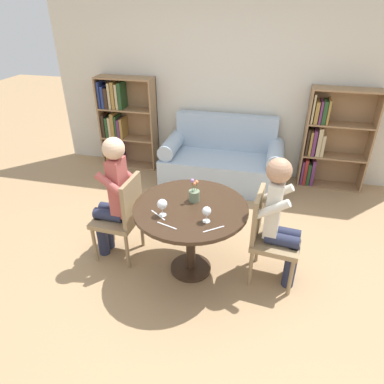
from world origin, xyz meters
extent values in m
plane|color=tan|center=(0.00, 0.00, 0.00)|extent=(16.00, 16.00, 0.00)
cube|color=beige|center=(0.00, 2.32, 1.35)|extent=(5.20, 0.05, 2.70)
cylinder|color=#382619|center=(0.00, 0.00, 0.72)|extent=(1.03, 1.03, 0.03)
cylinder|color=#382619|center=(0.00, 0.00, 0.36)|extent=(0.09, 0.09, 0.67)
cylinder|color=#382619|center=(0.00, 0.00, 0.01)|extent=(0.40, 0.40, 0.03)
cube|color=#9EB2C6|center=(0.00, 1.84, 0.21)|extent=(1.65, 0.80, 0.42)
cube|color=#9EB2C6|center=(0.00, 2.16, 0.67)|extent=(1.43, 0.16, 0.50)
cylinder|color=#9EB2C6|center=(-0.72, 1.84, 0.53)|extent=(0.22, 0.72, 0.22)
cylinder|color=#9EB2C6|center=(0.72, 1.84, 0.53)|extent=(0.22, 0.72, 0.22)
cube|color=#93704C|center=(-1.49, 2.26, 0.68)|extent=(0.85, 0.02, 1.36)
cube|color=#93704C|center=(-1.90, 2.13, 0.68)|extent=(0.02, 0.28, 1.36)
cube|color=#93704C|center=(-1.08, 2.13, 0.68)|extent=(0.02, 0.28, 1.36)
cube|color=#93704C|center=(-1.49, 2.13, 0.01)|extent=(0.80, 0.28, 0.02)
cube|color=#93704C|center=(-1.49, 2.13, 0.46)|extent=(0.80, 0.28, 0.02)
cube|color=#93704C|center=(-1.49, 2.13, 0.90)|extent=(0.80, 0.28, 0.02)
cube|color=#93704C|center=(-1.49, 2.13, 1.35)|extent=(0.80, 0.28, 0.02)
cube|color=olive|center=(-1.86, 2.12, 0.18)|extent=(0.03, 0.23, 0.32)
cube|color=#332319|center=(-1.82, 2.12, 0.19)|extent=(0.04, 0.23, 0.33)
cube|color=#332319|center=(-1.78, 2.12, 0.18)|extent=(0.03, 0.23, 0.32)
cube|color=maroon|center=(-1.74, 2.12, 0.21)|extent=(0.04, 0.23, 0.37)
cube|color=#234723|center=(-1.68, 2.12, 0.17)|extent=(0.04, 0.23, 0.31)
cube|color=#602D5B|center=(-1.64, 2.12, 0.20)|extent=(0.03, 0.23, 0.36)
cube|color=#332319|center=(-1.86, 2.12, 0.64)|extent=(0.04, 0.23, 0.34)
cube|color=#234723|center=(-1.80, 2.12, 0.62)|extent=(0.04, 0.23, 0.30)
cube|color=tan|center=(-1.75, 2.12, 0.62)|extent=(0.04, 0.23, 0.31)
cube|color=olive|center=(-1.70, 2.12, 0.65)|extent=(0.05, 0.23, 0.37)
cube|color=#234723|center=(-1.65, 2.12, 0.63)|extent=(0.03, 0.23, 0.33)
cube|color=#602D5B|center=(-1.61, 2.12, 0.61)|extent=(0.04, 0.23, 0.29)
cube|color=olive|center=(-1.57, 2.12, 0.62)|extent=(0.04, 0.23, 0.30)
cube|color=navy|center=(-1.86, 2.12, 1.10)|extent=(0.03, 0.23, 0.38)
cube|color=navy|center=(-1.81, 2.12, 1.07)|extent=(0.04, 0.23, 0.32)
cube|color=#332319|center=(-1.76, 2.12, 1.06)|extent=(0.05, 0.23, 0.29)
cube|color=tan|center=(-1.70, 2.12, 1.10)|extent=(0.04, 0.23, 0.37)
cube|color=olive|center=(-1.65, 2.12, 1.11)|extent=(0.05, 0.23, 0.38)
cube|color=tan|center=(-1.59, 2.12, 1.09)|extent=(0.04, 0.23, 0.35)
cube|color=#234723|center=(-1.54, 2.12, 1.11)|extent=(0.05, 0.23, 0.38)
cube|color=#93704C|center=(1.49, 2.26, 0.68)|extent=(0.85, 0.02, 1.36)
cube|color=#93704C|center=(1.08, 2.13, 0.68)|extent=(0.02, 0.28, 1.36)
cube|color=#93704C|center=(1.90, 2.13, 0.68)|extent=(0.02, 0.28, 1.36)
cube|color=#93704C|center=(1.49, 2.13, 0.01)|extent=(0.80, 0.28, 0.02)
cube|color=#93704C|center=(1.49, 2.13, 0.46)|extent=(0.80, 0.28, 0.02)
cube|color=#93704C|center=(1.49, 2.13, 0.90)|extent=(0.80, 0.28, 0.02)
cube|color=#93704C|center=(1.49, 2.13, 1.35)|extent=(0.80, 0.28, 0.02)
cube|color=#602D5B|center=(1.12, 2.12, 0.19)|extent=(0.03, 0.23, 0.35)
cube|color=maroon|center=(1.16, 2.12, 0.21)|extent=(0.04, 0.23, 0.37)
cube|color=#234723|center=(1.21, 2.12, 0.18)|extent=(0.04, 0.23, 0.32)
cube|color=#602D5B|center=(1.26, 2.12, 0.21)|extent=(0.04, 0.23, 0.37)
cube|color=#332319|center=(1.12, 2.12, 0.65)|extent=(0.03, 0.23, 0.36)
cube|color=olive|center=(1.16, 2.12, 0.64)|extent=(0.03, 0.23, 0.33)
cube|color=#602D5B|center=(1.20, 2.12, 0.64)|extent=(0.04, 0.23, 0.35)
cube|color=tan|center=(1.27, 2.12, 0.66)|extent=(0.05, 0.23, 0.39)
cube|color=tan|center=(1.32, 2.12, 0.62)|extent=(0.04, 0.23, 0.30)
cube|color=tan|center=(1.11, 2.12, 1.10)|extent=(0.03, 0.23, 0.37)
cube|color=olive|center=(1.16, 2.12, 1.06)|extent=(0.05, 0.23, 0.28)
cube|color=#602D5B|center=(1.21, 2.12, 1.06)|extent=(0.03, 0.23, 0.29)
cube|color=#234723|center=(1.26, 2.12, 1.06)|extent=(0.05, 0.23, 0.30)
cube|color=olive|center=(1.31, 2.12, 1.07)|extent=(0.03, 0.23, 0.31)
cylinder|color=#937A56|center=(-0.95, 0.26, 0.20)|extent=(0.04, 0.04, 0.40)
cylinder|color=#937A56|center=(-0.96, -0.10, 0.20)|extent=(0.04, 0.04, 0.40)
cylinder|color=#937A56|center=(-0.59, 0.24, 0.20)|extent=(0.04, 0.04, 0.40)
cylinder|color=#937A56|center=(-0.61, -0.12, 0.20)|extent=(0.04, 0.04, 0.40)
cube|color=#937A56|center=(-0.78, 0.07, 0.42)|extent=(0.44, 0.44, 0.05)
cube|color=#937A56|center=(-0.59, 0.06, 0.68)|extent=(0.06, 0.38, 0.45)
cylinder|color=#937A56|center=(0.94, -0.12, 0.20)|extent=(0.04, 0.04, 0.40)
cylinder|color=#937A56|center=(0.97, 0.24, 0.20)|extent=(0.04, 0.04, 0.40)
cylinder|color=#937A56|center=(0.58, -0.08, 0.20)|extent=(0.04, 0.04, 0.40)
cylinder|color=#937A56|center=(0.62, 0.27, 0.20)|extent=(0.04, 0.04, 0.40)
cube|color=#937A56|center=(0.78, 0.08, 0.42)|extent=(0.46, 0.46, 0.05)
cube|color=#937A56|center=(0.59, 0.10, 0.68)|extent=(0.08, 0.38, 0.45)
cylinder|color=#282D47|center=(-0.93, 0.13, 0.23)|extent=(0.11, 0.11, 0.45)
cylinder|color=#282D47|center=(-0.94, 0.02, 0.23)|extent=(0.11, 0.11, 0.45)
cylinder|color=#282D47|center=(-0.82, 0.13, 0.50)|extent=(0.31, 0.12, 0.11)
cylinder|color=#282D47|center=(-0.83, 0.02, 0.50)|extent=(0.31, 0.12, 0.11)
cube|color=#B2514C|center=(-0.72, 0.07, 0.80)|extent=(0.13, 0.21, 0.58)
cylinder|color=#B2514C|center=(-0.71, 0.20, 0.89)|extent=(0.29, 0.08, 0.23)
cylinder|color=#B2514C|center=(-0.72, -0.07, 0.89)|extent=(0.29, 0.08, 0.23)
sphere|color=beige|center=(-0.72, 0.07, 1.19)|extent=(0.20, 0.20, 0.20)
cylinder|color=#282D47|center=(0.93, 0.00, 0.23)|extent=(0.11, 0.11, 0.45)
cylinder|color=#282D47|center=(0.94, 0.11, 0.23)|extent=(0.11, 0.11, 0.45)
cylinder|color=#282D47|center=(0.82, 0.01, 0.50)|extent=(0.31, 0.14, 0.11)
cylinder|color=#282D47|center=(0.83, 0.12, 0.50)|extent=(0.31, 0.14, 0.11)
cube|color=silver|center=(0.72, 0.08, 0.77)|extent=(0.14, 0.21, 0.52)
cylinder|color=silver|center=(0.70, -0.06, 0.85)|extent=(0.29, 0.10, 0.23)
cylinder|color=silver|center=(0.73, 0.21, 0.85)|extent=(0.29, 0.10, 0.23)
sphere|color=tan|center=(0.72, 0.08, 1.13)|extent=(0.21, 0.21, 0.21)
cylinder|color=white|center=(-0.20, -0.19, 0.74)|extent=(0.06, 0.06, 0.00)
cylinder|color=white|center=(-0.20, -0.19, 0.77)|extent=(0.01, 0.01, 0.07)
sphere|color=white|center=(-0.20, -0.19, 0.84)|extent=(0.09, 0.09, 0.09)
sphere|color=maroon|center=(-0.20, -0.19, 0.83)|extent=(0.06, 0.06, 0.06)
cylinder|color=white|center=(0.18, -0.19, 0.74)|extent=(0.06, 0.06, 0.00)
cylinder|color=white|center=(0.18, -0.19, 0.77)|extent=(0.01, 0.01, 0.07)
sphere|color=white|center=(0.18, -0.19, 0.84)|extent=(0.08, 0.08, 0.08)
cylinder|color=gray|center=(0.01, 0.10, 0.78)|extent=(0.10, 0.10, 0.10)
cylinder|color=#4C7A42|center=(-0.01, 0.09, 0.89)|extent=(0.01, 0.01, 0.11)
sphere|color=#9E70B2|center=(-0.01, 0.09, 0.95)|extent=(0.04, 0.04, 0.04)
cylinder|color=#4C7A42|center=(0.02, 0.12, 0.88)|extent=(0.00, 0.01, 0.08)
sphere|color=#E07F4C|center=(0.02, 0.12, 0.92)|extent=(0.04, 0.04, 0.04)
cylinder|color=#4C7A42|center=(0.01, 0.10, 0.87)|extent=(0.00, 0.01, 0.07)
sphere|color=#E07F4C|center=(0.01, 0.10, 0.91)|extent=(0.04, 0.04, 0.04)
cube|color=silver|center=(-0.24, -0.20, 0.73)|extent=(0.16, 0.12, 0.00)
cube|color=silver|center=(-0.12, -0.33, 0.73)|extent=(0.18, 0.07, 0.00)
cube|color=silver|center=(0.26, -0.29, 0.73)|extent=(0.16, 0.13, 0.00)
camera|label=1|loc=(0.61, -2.50, 2.36)|focal=32.00mm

